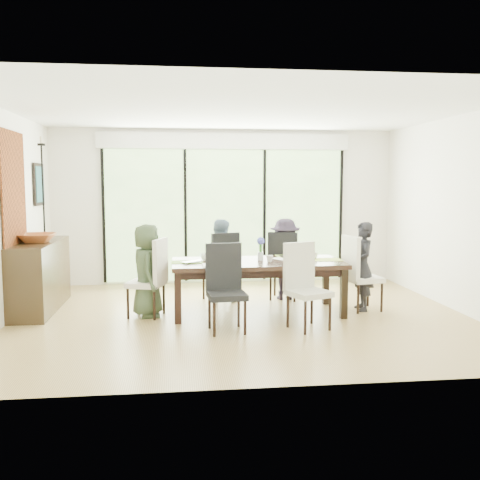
{
  "coord_description": "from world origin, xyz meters",
  "views": [
    {
      "loc": [
        -0.85,
        -6.92,
        1.77
      ],
      "look_at": [
        0.0,
        0.25,
        1.0
      ],
      "focal_mm": 40.0,
      "sensor_mm": 36.0,
      "label": 1
    }
  ],
  "objects": [
    {
      "name": "floor",
      "position": [
        0.0,
        0.0,
        -0.01
      ],
      "size": [
        6.0,
        5.0,
        0.01
      ],
      "primitive_type": "cube",
      "color": "olive",
      "rests_on": "ground"
    },
    {
      "name": "ceiling",
      "position": [
        0.0,
        0.0,
        2.71
      ],
      "size": [
        6.0,
        5.0,
        0.01
      ],
      "primitive_type": "cube",
      "color": "white",
      "rests_on": "wall_back"
    },
    {
      "name": "wall_back",
      "position": [
        0.0,
        2.51,
        1.35
      ],
      "size": [
        6.0,
        0.02,
        2.7
      ],
      "primitive_type": "cube",
      "color": "white",
      "rests_on": "floor"
    },
    {
      "name": "wall_front",
      "position": [
        0.0,
        -2.51,
        1.35
      ],
      "size": [
        6.0,
        0.02,
        2.7
      ],
      "primitive_type": "cube",
      "color": "silver",
      "rests_on": "floor"
    },
    {
      "name": "wall_left",
      "position": [
        -3.01,
        0.0,
        1.35
      ],
      "size": [
        0.02,
        5.0,
        2.7
      ],
      "primitive_type": "cube",
      "color": "white",
      "rests_on": "floor"
    },
    {
      "name": "wall_right",
      "position": [
        3.01,
        0.0,
        1.35
      ],
      "size": [
        0.02,
        5.0,
        2.7
      ],
      "primitive_type": "cube",
      "color": "silver",
      "rests_on": "floor"
    },
    {
      "name": "glass_doors",
      "position": [
        0.0,
        2.47,
        1.2
      ],
      "size": [
        4.2,
        0.02,
        2.3
      ],
      "primitive_type": "cube",
      "color": "#598C3F",
      "rests_on": "wall_back"
    },
    {
      "name": "blinds_header",
      "position": [
        0.0,
        2.46,
        2.5
      ],
      "size": [
        4.4,
        0.06,
        0.28
      ],
      "primitive_type": "cube",
      "color": "white",
      "rests_on": "wall_back"
    },
    {
      "name": "mullion_a",
      "position": [
        -2.1,
        2.46,
        1.2
      ],
      "size": [
        0.05,
        0.04,
        2.3
      ],
      "primitive_type": "cube",
      "color": "black",
      "rests_on": "wall_back"
    },
    {
      "name": "mullion_b",
      "position": [
        -0.7,
        2.46,
        1.2
      ],
      "size": [
        0.05,
        0.04,
        2.3
      ],
      "primitive_type": "cube",
      "color": "black",
      "rests_on": "wall_back"
    },
    {
      "name": "mullion_c",
      "position": [
        0.7,
        2.46,
        1.2
      ],
      "size": [
        0.05,
        0.04,
        2.3
      ],
      "primitive_type": "cube",
      "color": "black",
      "rests_on": "wall_back"
    },
    {
      "name": "mullion_d",
      "position": [
        2.1,
        2.46,
        1.2
      ],
      "size": [
        0.05,
        0.04,
        2.3
      ],
      "primitive_type": "cube",
      "color": "black",
      "rests_on": "wall_back"
    },
    {
      "name": "deck",
      "position": [
        0.0,
        3.4,
        -0.05
      ],
      "size": [
        6.0,
        1.8,
        0.1
      ],
      "primitive_type": "cube",
      "color": "#4E3921",
      "rests_on": "ground"
    },
    {
      "name": "rail_top",
      "position": [
        0.0,
        4.2,
        0.55
      ],
      "size": [
        6.0,
        0.08,
        0.06
      ],
      "primitive_type": "cube",
      "color": "#513C22",
      "rests_on": "deck"
    },
    {
      "name": "foliage_left",
      "position": [
        -1.8,
        5.2,
        1.44
      ],
      "size": [
        3.2,
        3.2,
        3.2
      ],
      "primitive_type": "sphere",
      "color": "#14380F",
      "rests_on": "ground"
    },
    {
      "name": "foliage_mid",
      "position": [
        0.4,
        5.8,
        1.8
      ],
      "size": [
        4.0,
        4.0,
        4.0
      ],
      "primitive_type": "sphere",
      "color": "#14380F",
      "rests_on": "ground"
    },
    {
      "name": "foliage_right",
      "position": [
        2.2,
        5.0,
        1.26
      ],
      "size": [
        2.8,
        2.8,
        2.8
      ],
      "primitive_type": "sphere",
      "color": "#14380F",
      "rests_on": "ground"
    },
    {
      "name": "foliage_far",
      "position": [
        -0.6,
        6.5,
        1.62
      ],
      "size": [
        3.6,
        3.6,
        3.6
      ],
      "primitive_type": "sphere",
      "color": "#14380F",
      "rests_on": "ground"
    },
    {
      "name": "table_top",
      "position": [
        0.23,
        0.17,
        0.69
      ],
      "size": [
        2.3,
        1.05,
        0.06
      ],
      "primitive_type": "cube",
      "color": "black",
      "rests_on": "floor"
    },
    {
      "name": "table_apron",
      "position": [
        0.23,
        0.17,
        0.6
      ],
      "size": [
        2.11,
        0.86,
        0.1
      ],
      "primitive_type": "cube",
      "color": "black",
      "rests_on": "floor"
    },
    {
      "name": "table_leg_fl",
      "position": [
        -0.85,
        -0.26,
        0.33
      ],
      "size": [
        0.09,
        0.09,
        0.66
      ],
      "primitive_type": "cube",
      "color": "black",
      "rests_on": "floor"
    },
    {
      "name": "table_leg_fr",
      "position": [
        1.31,
        -0.26,
        0.33
      ],
      "size": [
        0.09,
        0.09,
        0.66
      ],
      "primitive_type": "cube",
      "color": "black",
      "rests_on": "floor"
    },
    {
      "name": "table_leg_bl",
      "position": [
        -0.85,
        0.6,
        0.33
      ],
      "size": [
        0.09,
        0.09,
        0.66
      ],
      "primitive_type": "cube",
      "color": "black",
      "rests_on": "floor"
    },
    {
      "name": "table_leg_br",
      "position": [
        1.31,
        0.6,
        0.33
      ],
      "size": [
        0.09,
        0.09,
        0.66
      ],
      "primitive_type": "cube",
      "color": "black",
      "rests_on": "floor"
    },
    {
      "name": "chair_left_end",
      "position": [
        -1.27,
        0.17,
        0.53
      ],
      "size": [
        0.56,
        0.56,
        1.05
      ],
      "primitive_type": null,
      "rotation": [
        0.0,
        0.0,
        -1.89
      ],
      "color": "silver",
      "rests_on": "floor"
    },
    {
      "name": "chair_right_end",
      "position": [
        1.73,
        0.17,
        0.53
      ],
      "size": [
        0.51,
        0.51,
        1.05
      ],
      "primitive_type": null,
      "rotation": [
        0.0,
        0.0,
        1.75
      ],
      "color": "white",
      "rests_on": "floor"
    },
    {
      "name": "chair_far_left",
      "position": [
        -0.22,
        1.02,
        0.53
      ],
      "size": [
        0.57,
        0.57,
        1.05
      ],
      "primitive_type": null,
      "rotation": [
        0.0,
        0.0,
        3.51
      ],
      "color": "black",
      "rests_on": "floor"
    },
    {
      "name": "chair_far_right",
      "position": [
        0.78,
        1.02,
        0.53
      ],
      "size": [
        0.57,
        0.57,
        1.05
      ],
      "primitive_type": null,
      "rotation": [
        0.0,
        0.0,
        2.78
      ],
      "color": "black",
      "rests_on": "floor"
    },
    {
      "name": "chair_near_left",
      "position": [
        -0.27,
        -0.7,
        0.53
      ],
      "size": [
        0.48,
        0.48,
        1.05
      ],
      "primitive_type": null,
      "rotation": [
        0.0,
        0.0,
        0.09
      ],
      "color": "black",
      "rests_on": "floor"
    },
    {
      "name": "chair_near_right",
      "position": [
        0.73,
        -0.7,
        0.53
      ],
      "size": [
        0.57,
        0.57,
        1.05
      ],
      "primitive_type": null,
      "rotation": [
        0.0,
        0.0,
        0.39
      ],
      "color": "beige",
      "rests_on": "floor"
    },
    {
      "name": "person_left_end",
      "position": [
        -1.25,
        0.17,
        0.62
      ],
      "size": [
        0.4,
        0.6,
        1.24
      ],
      "primitive_type": "imported",
      "rotation": [
        0.0,
        0.0,
        1.64
      ],
      "color": "#37472F",
      "rests_on": "floor"
    },
    {
      "name": "person_right_end",
      "position": [
        1.71,
        0.17,
        0.62
      ],
      "size": [
        0.41,
        0.6,
        1.24
      ],
      "primitive_type": "imported",
      "rotation": [
        0.0,
        0.0,
        -1.65
      ],
      "color": "black",
      "rests_on": "floor"
    },
    {
      "name": "person_far_left",
      "position": [
        -0.22,
        1.0,
        0.62
      ],
      "size": [
        0.63,
        0.46,
        1.24
      ],
      "primitive_type": "imported",
      "rotation": [
        0.0,
        0.0,
        2.96
      ],
      "color": "#7590A9",
      "rests_on": "floor"
    },
    {
      "name": "person_far_right",
      "position": [
        0.78,
        1.0,
        0.62
      ],
      "size": [
        0.59,
        0.38,
        1.24
      ],
      "primitive_type": "imported",
      "rotation": [
        0.0,
        0.0,
        3.17
      ],
      "color": "#261E2E",
      "rests_on": "floor"
    },
    {
      "name": "placemat_left",
      "position": [
        -0.72,
        0.17,
        0.72
      ],
      "size": [
        0.42,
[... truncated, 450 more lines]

